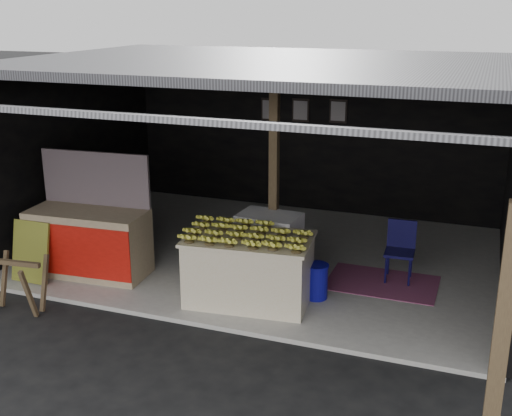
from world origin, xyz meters
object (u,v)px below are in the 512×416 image
at_px(banana_table, 249,269).
at_px(water_barrel, 316,282).
at_px(neighbor_stall, 89,239).
at_px(sawhorse, 15,280).
at_px(plastic_chair, 401,245).
at_px(white_crate, 269,246).

distance_m(banana_table, water_barrel, 0.92).
bearing_deg(neighbor_stall, sawhorse, -103.54).
distance_m(neighbor_stall, plastic_chair, 4.41).
bearing_deg(banana_table, white_crate, 85.23).
distance_m(banana_table, neighbor_stall, 2.47).
bearing_deg(white_crate, plastic_chair, 23.22).
bearing_deg(water_barrel, banana_table, -153.60).
distance_m(neighbor_stall, water_barrel, 3.30).
bearing_deg(plastic_chair, neighbor_stall, -165.18).
relative_size(banana_table, neighbor_stall, 0.98).
relative_size(banana_table, sawhorse, 2.30).
distance_m(banana_table, white_crate, 0.84).
bearing_deg(white_crate, neighbor_stall, -157.86).
height_order(banana_table, white_crate, white_crate).
xyz_separation_m(neighbor_stall, sawhorse, (-0.22, -1.30, -0.13)).
relative_size(white_crate, plastic_chair, 1.10).
xyz_separation_m(banana_table, plastic_chair, (1.73, 1.41, 0.05)).
bearing_deg(sawhorse, white_crate, 31.59).
relative_size(banana_table, water_barrel, 3.85).
xyz_separation_m(banana_table, white_crate, (-0.02, 0.84, 0.02)).
bearing_deg(water_barrel, white_crate, 151.42).
bearing_deg(neighbor_stall, white_crate, 13.18).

